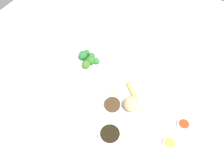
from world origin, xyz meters
name	(u,v)px	position (x,y,z in m)	size (l,w,h in m)	color
tabletop	(122,101)	(0.00, 0.00, 0.01)	(2.20, 2.20, 0.02)	white
main_plate	(122,99)	(0.00, 0.00, 0.03)	(0.26, 0.26, 0.02)	white
rice_scoop	(131,104)	(0.02, 0.06, 0.08)	(0.08, 0.08, 0.08)	tan
spring_roll	(132,91)	(-0.06, 0.02, 0.05)	(0.12, 0.02, 0.02)	tan
crab_rangoon_wonton	(114,89)	(-0.02, -0.06, 0.04)	(0.08, 0.07, 0.02)	beige
stir_fry_heap	(112,105)	(0.06, -0.02, 0.05)	(0.08, 0.08, 0.02)	#3E2A16
broccoli_plate	(90,62)	(-0.12, -0.29, 0.03)	(0.22, 0.22, 0.01)	white
broccoli_floret_0	(91,60)	(-0.11, -0.28, 0.06)	(0.05, 0.05, 0.05)	#2B6F20
broccoli_floret_1	(92,56)	(-0.14, -0.29, 0.05)	(0.04, 0.04, 0.04)	#3D5C37
broccoli_floret_2	(97,61)	(-0.13, -0.25, 0.05)	(0.04, 0.04, 0.04)	#367132
broccoli_floret_3	(83,55)	(-0.12, -0.34, 0.06)	(0.06, 0.06, 0.06)	#256C2D
broccoli_floret_4	(86,64)	(-0.07, -0.28, 0.06)	(0.05, 0.05, 0.05)	#3C6F22
broccoli_floret_6	(87,53)	(-0.15, -0.33, 0.05)	(0.04, 0.04, 0.04)	#247327
soy_sauce_bowl	(110,135)	(0.21, 0.05, 0.04)	(0.12, 0.12, 0.03)	white
soy_sauce_bowl_liquid	(110,134)	(0.21, 0.05, 0.05)	(0.09, 0.09, 0.00)	black
sauce_ramekin_hot_mustard	(169,143)	(0.09, 0.31, 0.03)	(0.06, 0.06, 0.02)	white
sauce_ramekin_hot_mustard_liquid	(170,143)	(0.09, 0.31, 0.04)	(0.05, 0.05, 0.00)	yellow
sauce_ramekin_sweet_and_sour	(183,125)	(-0.03, 0.33, 0.03)	(0.06, 0.06, 0.02)	white
sauce_ramekin_sweet_and_sour_liquid	(184,124)	(-0.03, 0.33, 0.04)	(0.05, 0.05, 0.00)	red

